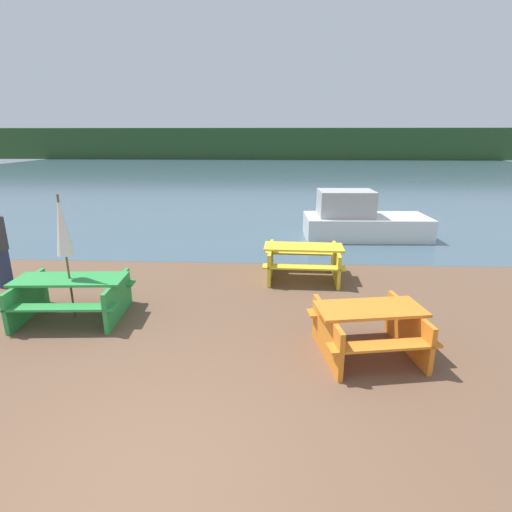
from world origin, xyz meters
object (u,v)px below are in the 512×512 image
picnic_table_yellow (303,259)px  umbrella_white (62,226)px  picnic_table_orange (368,326)px  picnic_table_green (72,293)px  boat (361,221)px

picnic_table_yellow → umbrella_white: bearing=-151.9°
picnic_table_orange → picnic_table_yellow: (-0.76, 3.25, 0.02)m
picnic_table_orange → picnic_table_yellow: 3.34m
picnic_table_green → picnic_table_orange: bearing=-11.2°
picnic_table_orange → picnic_table_yellow: picnic_table_yellow is taller
picnic_table_green → boat: size_ratio=0.51×
umbrella_white → picnic_table_yellow: bearing=28.1°
picnic_table_yellow → boat: 4.39m
picnic_table_orange → boat: (1.29, 7.13, 0.10)m
picnic_table_yellow → umbrella_white: 4.94m
umbrella_white → boat: bearing=44.4°
picnic_table_green → umbrella_white: (0.00, 0.00, 1.21)m
picnic_table_yellow → umbrella_white: (-4.23, -2.26, 1.21)m
picnic_table_orange → picnic_table_yellow: bearing=103.1°
picnic_table_green → boat: bearing=44.4°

